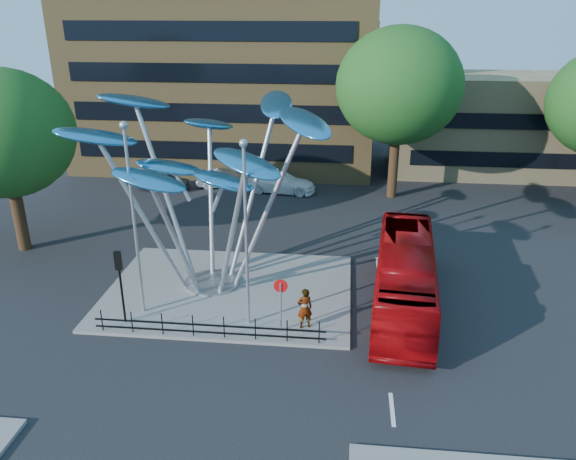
# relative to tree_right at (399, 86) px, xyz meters

# --- Properties ---
(ground) EXTENTS (120.00, 120.00, 0.00)m
(ground) POSITION_rel_tree_right_xyz_m (-8.00, -22.00, -8.04)
(ground) COLOR black
(ground) RESTS_ON ground
(traffic_island) EXTENTS (12.00, 9.00, 0.15)m
(traffic_island) POSITION_rel_tree_right_xyz_m (-9.00, -16.00, -7.96)
(traffic_island) COLOR slate
(traffic_island) RESTS_ON ground
(low_building_near) EXTENTS (15.00, 8.00, 8.00)m
(low_building_near) POSITION_rel_tree_right_xyz_m (8.00, 8.00, -4.04)
(low_building_near) COLOR tan
(low_building_near) RESTS_ON ground
(tree_right) EXTENTS (8.80, 8.80, 12.11)m
(tree_right) POSITION_rel_tree_right_xyz_m (0.00, 0.00, 0.00)
(tree_right) COLOR black
(tree_right) RESTS_ON ground
(tree_left) EXTENTS (7.60, 7.60, 10.32)m
(tree_left) POSITION_rel_tree_right_xyz_m (-22.00, -12.00, -1.24)
(tree_left) COLOR black
(tree_left) RESTS_ON ground
(leaf_sculpture) EXTENTS (12.72, 9.54, 9.51)m
(leaf_sculpture) POSITION_rel_tree_right_xyz_m (-10.07, -15.32, -1.16)
(leaf_sculpture) COLOR #9EA0A5
(leaf_sculpture) RESTS_ON traffic_island
(street_lamp_left) EXTENTS (0.36, 0.36, 8.80)m
(street_lamp_left) POSITION_rel_tree_right_xyz_m (-12.50, -18.50, -2.68)
(street_lamp_left) COLOR #9EA0A5
(street_lamp_left) RESTS_ON traffic_island
(street_lamp_right) EXTENTS (0.36, 0.36, 8.30)m
(street_lamp_right) POSITION_rel_tree_right_xyz_m (-7.50, -19.00, -2.94)
(street_lamp_right) COLOR #9EA0A5
(street_lamp_right) RESTS_ON traffic_island
(traffic_light_island) EXTENTS (0.28, 0.18, 3.42)m
(traffic_light_island) POSITION_rel_tree_right_xyz_m (-13.00, -19.50, -5.42)
(traffic_light_island) COLOR black
(traffic_light_island) RESTS_ON traffic_island
(no_entry_sign_island) EXTENTS (0.60, 0.10, 2.45)m
(no_entry_sign_island) POSITION_rel_tree_right_xyz_m (-6.00, -19.48, -6.22)
(no_entry_sign_island) COLOR #9EA0A5
(no_entry_sign_island) RESTS_ON traffic_island
(pedestrian_railing_front) EXTENTS (10.00, 0.06, 1.00)m
(pedestrian_railing_front) POSITION_rel_tree_right_xyz_m (-9.00, -20.30, -7.48)
(pedestrian_railing_front) COLOR black
(pedestrian_railing_front) RESTS_ON traffic_island
(red_bus) EXTENTS (3.54, 11.15, 3.05)m
(red_bus) POSITION_rel_tree_right_xyz_m (-0.52, -16.41, -6.51)
(red_bus) COLOR #9D070A
(red_bus) RESTS_ON ground
(pedestrian) EXTENTS (0.80, 0.66, 1.89)m
(pedestrian) POSITION_rel_tree_right_xyz_m (-5.00, -19.12, -6.94)
(pedestrian) COLOR gray
(pedestrian) RESTS_ON traffic_island
(parked_car_left) EXTENTS (4.04, 1.86, 1.34)m
(parked_car_left) POSITION_rel_tree_right_xyz_m (-17.30, -0.16, -7.37)
(parked_car_left) COLOR #3F4147
(parked_car_left) RESTS_ON ground
(parked_car_mid) EXTENTS (4.23, 1.60, 1.38)m
(parked_car_mid) POSITION_rel_tree_right_xyz_m (-12.80, 0.82, -7.35)
(parked_car_mid) COLOR #A9ACB1
(parked_car_mid) RESTS_ON ground
(parked_car_right) EXTENTS (5.44, 2.74, 1.51)m
(parked_car_right) POSITION_rel_tree_right_xyz_m (-8.30, 0.20, -7.28)
(parked_car_right) COLOR white
(parked_car_right) RESTS_ON ground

